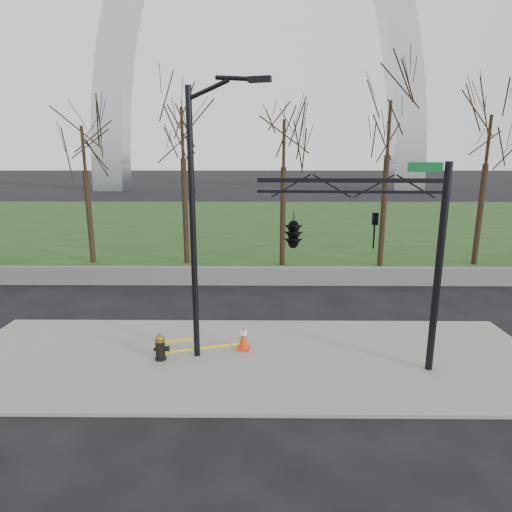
{
  "coord_description": "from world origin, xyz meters",
  "views": [
    {
      "loc": [
        0.32,
        -11.88,
        6.02
      ],
      "look_at": [
        0.2,
        2.0,
        2.84
      ],
      "focal_mm": 29.34,
      "sensor_mm": 36.0,
      "label": 1
    }
  ],
  "objects_px": {
    "fire_hydrant": "(161,347)",
    "traffic_signal_mast": "(321,230)",
    "street_light": "(200,208)",
    "traffic_cone": "(243,338)"
  },
  "relations": [
    {
      "from": "traffic_signal_mast",
      "to": "fire_hydrant",
      "type": "bearing_deg",
      "value": 179.47
    },
    {
      "from": "fire_hydrant",
      "to": "traffic_cone",
      "type": "height_order",
      "value": "fire_hydrant"
    },
    {
      "from": "fire_hydrant",
      "to": "street_light",
      "type": "height_order",
      "value": "street_light"
    },
    {
      "from": "traffic_cone",
      "to": "street_light",
      "type": "bearing_deg",
      "value": -157.25
    },
    {
      "from": "traffic_cone",
      "to": "street_light",
      "type": "xyz_separation_m",
      "value": [
        -1.21,
        -0.51,
        4.2
      ]
    },
    {
      "from": "fire_hydrant",
      "to": "traffic_signal_mast",
      "type": "bearing_deg",
      "value": -2.11
    },
    {
      "from": "fire_hydrant",
      "to": "street_light",
      "type": "relative_size",
      "value": 0.1
    },
    {
      "from": "traffic_cone",
      "to": "street_light",
      "type": "height_order",
      "value": "street_light"
    },
    {
      "from": "traffic_cone",
      "to": "street_light",
      "type": "relative_size",
      "value": 0.1
    },
    {
      "from": "street_light",
      "to": "traffic_signal_mast",
      "type": "height_order",
      "value": "street_light"
    }
  ]
}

